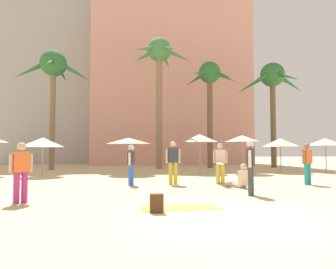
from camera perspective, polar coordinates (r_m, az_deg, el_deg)
name	(u,v)px	position (r m, az deg, el deg)	size (l,w,h in m)	color
ground	(235,218)	(6.68, 12.30, -14.97)	(120.00, 120.00, 0.00)	beige
hotel_pink	(168,83)	(34.51, 0.05, 9.58)	(16.01, 9.19, 17.85)	#DB9989
hotel_tower_gray	(71,67)	(40.04, -17.66, 11.93)	(12.98, 10.27, 23.25)	#A8A8A3
palm_tree_far_left	(54,70)	(24.54, -20.55, 11.12)	(5.59, 5.91, 8.82)	brown
palm_tree_left	(210,82)	(25.52, 7.80, 9.68)	(4.35, 4.53, 8.65)	brown
palm_tree_center	(159,62)	(24.52, -1.61, 13.27)	(4.74, 4.96, 10.24)	#896B4C
palm_tree_right	(272,82)	(27.29, 18.88, 9.24)	(5.85, 6.05, 8.72)	brown
cafe_umbrella_0	(200,138)	(18.77, 5.95, -0.70)	(2.22, 2.22, 2.39)	gray
cafe_umbrella_1	(129,141)	(17.93, -7.34, -1.19)	(2.61, 2.61, 2.14)	gray
cafe_umbrella_2	(281,142)	(20.91, 20.24, -1.41)	(2.36, 2.36, 2.19)	gray
cafe_umbrella_3	(43,142)	(17.96, -22.32, -1.36)	(2.28, 2.28, 2.11)	gray
cafe_umbrella_4	(326,142)	(22.42, 27.31, -1.25)	(2.42, 2.42, 2.20)	gray
cafe_umbrella_6	(242,139)	(19.14, 13.68, -0.76)	(2.16, 2.16, 2.33)	gray
beach_towel	(179,207)	(7.66, 2.13, -13.43)	(1.90, 0.82, 0.01)	#F4CC4C
backpack	(157,204)	(7.04, -2.16, -12.75)	(0.30, 0.24, 0.42)	#4C301C
person_far_left	(219,162)	(13.05, 9.53, -5.06)	(0.88, 2.68, 1.70)	gold
person_mid_center	(240,179)	(11.93, 13.36, -8.11)	(0.74, 1.01, 0.92)	#D1A889
person_near_left	(307,162)	(13.81, 24.53, -4.66)	(0.58, 0.38, 1.70)	teal
person_mid_left	(173,161)	(12.56, 0.95, -4.93)	(0.61, 0.26, 1.77)	gold
person_far_right	(21,170)	(9.11, -25.73, -5.93)	(0.56, 0.41, 1.61)	#B7337F
person_mid_right	(131,163)	(12.44, -6.89, -5.32)	(0.32, 0.60, 1.63)	blue
person_near_right	(251,165)	(9.92, 15.15, -5.51)	(0.38, 0.58, 1.72)	#3D3D42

